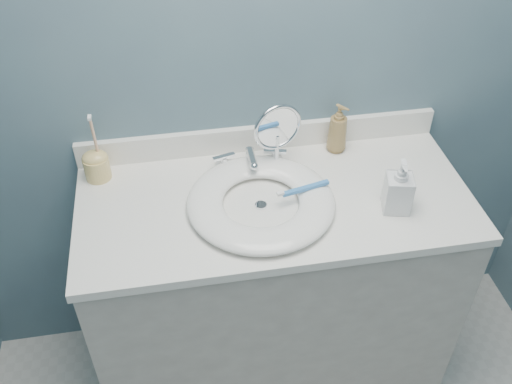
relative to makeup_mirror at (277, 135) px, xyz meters
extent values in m
cube|color=#4B6371|center=(-0.03, 0.13, 0.19)|extent=(2.20, 0.02, 2.40)
cube|color=beige|center=(-0.03, -0.15, -0.59)|extent=(1.20, 0.55, 0.85)
cube|color=white|center=(-0.03, -0.15, -0.15)|extent=(1.22, 0.57, 0.03)
cube|color=white|center=(-0.03, 0.11, -0.09)|extent=(1.22, 0.02, 0.09)
cylinder|color=silver|center=(-0.08, -0.18, -0.13)|extent=(0.04, 0.04, 0.01)
cube|color=silver|center=(-0.08, 0.03, -0.13)|extent=(0.22, 0.05, 0.01)
cylinder|color=silver|center=(-0.08, 0.03, -0.10)|extent=(0.03, 0.03, 0.06)
cylinder|color=silver|center=(-0.08, -0.01, -0.07)|extent=(0.02, 0.09, 0.02)
sphere|color=silver|center=(-0.08, -0.06, -0.07)|extent=(0.03, 0.03, 0.03)
cylinder|color=silver|center=(-0.17, 0.03, -0.11)|extent=(0.02, 0.02, 0.03)
cube|color=silver|center=(-0.17, 0.03, -0.09)|extent=(0.08, 0.03, 0.01)
cylinder|color=silver|center=(0.00, 0.03, -0.11)|extent=(0.02, 0.02, 0.03)
cube|color=silver|center=(0.00, 0.03, -0.09)|extent=(0.08, 0.03, 0.01)
cylinder|color=silver|center=(0.00, 0.00, -0.13)|extent=(0.09, 0.09, 0.01)
cylinder|color=silver|center=(0.00, 0.00, -0.07)|extent=(0.01, 0.01, 0.12)
torus|color=silver|center=(0.00, 0.00, 0.03)|extent=(0.16, 0.05, 0.16)
cylinder|color=white|center=(0.00, 0.00, 0.03)|extent=(0.13, 0.04, 0.14)
imported|color=olive|center=(0.22, 0.06, -0.04)|extent=(0.10, 0.10, 0.18)
imported|color=silver|center=(0.32, -0.25, -0.04)|extent=(0.10, 0.10, 0.18)
cylinder|color=#DDBE6E|center=(-0.57, 0.05, -0.09)|extent=(0.08, 0.08, 0.08)
ellipsoid|color=#DDBE6E|center=(-0.57, 0.05, -0.05)|extent=(0.08, 0.07, 0.05)
cylinder|color=#E9AC84|center=(-0.56, 0.05, 0.02)|extent=(0.01, 0.03, 0.15)
cube|color=white|center=(-0.56, 0.04, 0.10)|extent=(0.01, 0.02, 0.01)
cube|color=#367BC2|center=(0.06, -0.17, -0.09)|extent=(0.15, 0.05, 0.01)
cube|color=white|center=(-0.03, -0.19, -0.08)|extent=(0.02, 0.02, 0.01)
camera|label=1|loc=(-0.32, -1.44, 1.03)|focal=40.00mm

